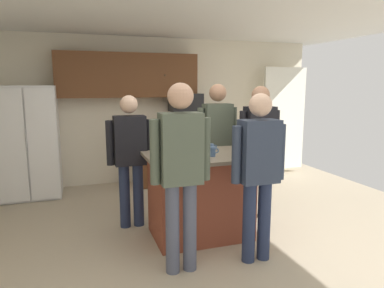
% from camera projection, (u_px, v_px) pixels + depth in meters
% --- Properties ---
extents(floor, '(7.04, 7.04, 0.00)m').
position_uv_depth(floor, '(201.00, 240.00, 3.99)').
color(floor, '#B7A88E').
rests_on(floor, ground).
extents(ceiling, '(7.04, 7.04, 0.00)m').
position_uv_depth(ceiling, '(202.00, 2.00, 3.55)').
color(ceiling, white).
extents(back_wall, '(6.40, 0.10, 2.60)m').
position_uv_depth(back_wall, '(150.00, 110.00, 6.39)').
color(back_wall, beige).
rests_on(back_wall, ground).
extents(french_door_window_panel, '(0.90, 0.06, 2.00)m').
position_uv_depth(french_door_window_panel, '(284.00, 119.00, 6.86)').
color(french_door_window_panel, white).
rests_on(french_door_window_panel, ground).
extents(cabinet_run_upper, '(2.40, 0.38, 0.75)m').
position_uv_depth(cabinet_run_upper, '(128.00, 75.00, 5.97)').
color(cabinet_run_upper, brown).
extents(cabinet_run_lower, '(1.80, 0.63, 0.90)m').
position_uv_depth(cabinet_run_lower, '(186.00, 157.00, 6.42)').
color(cabinet_run_lower, brown).
rests_on(cabinet_run_lower, ground).
extents(refrigerator, '(0.86, 0.76, 1.76)m').
position_uv_depth(refrigerator, '(30.00, 142.00, 5.44)').
color(refrigerator, white).
rests_on(refrigerator, ground).
extents(microwave_over_range, '(0.56, 0.40, 0.32)m').
position_uv_depth(microwave_over_range, '(186.00, 102.00, 6.27)').
color(microwave_over_range, black).
extents(kitchen_island, '(1.23, 0.88, 0.97)m').
position_uv_depth(kitchen_island, '(200.00, 195.00, 4.06)').
color(kitchen_island, brown).
rests_on(kitchen_island, ground).
extents(person_guest_right, '(0.57, 0.22, 1.69)m').
position_uv_depth(person_guest_right, '(258.00, 167.00, 3.39)').
color(person_guest_right, '#232D4C').
rests_on(person_guest_right, ground).
extents(person_host_foreground, '(0.57, 0.23, 1.75)m').
position_uv_depth(person_host_foreground, '(259.00, 143.00, 4.51)').
color(person_host_foreground, '#383842').
rests_on(person_host_foreground, ground).
extents(person_guest_by_door, '(0.57, 0.23, 1.78)m').
position_uv_depth(person_guest_by_door, '(217.00, 139.00, 4.76)').
color(person_guest_by_door, '#4C5166').
rests_on(person_guest_by_door, ground).
extents(person_elder_center, '(0.57, 0.22, 1.64)m').
position_uv_depth(person_elder_center, '(130.00, 153.00, 4.25)').
color(person_elder_center, '#232D4C').
rests_on(person_elder_center, ground).
extents(person_guest_left, '(0.57, 0.24, 1.78)m').
position_uv_depth(person_guest_left, '(181.00, 165.00, 3.17)').
color(person_guest_left, '#4C5166').
rests_on(person_guest_left, ground).
extents(glass_short_whisky, '(0.06, 0.06, 0.14)m').
position_uv_depth(glass_short_whisky, '(241.00, 148.00, 3.98)').
color(glass_short_whisky, black).
rests_on(glass_short_whisky, kitchen_island).
extents(glass_stout_tall, '(0.07, 0.07, 0.15)m').
position_uv_depth(glass_stout_tall, '(163.00, 146.00, 4.09)').
color(glass_stout_tall, black).
rests_on(glass_stout_tall, kitchen_island).
extents(mug_ceramic_white, '(0.12, 0.08, 0.09)m').
position_uv_depth(mug_ceramic_white, '(211.00, 148.00, 4.16)').
color(mug_ceramic_white, '#4C6B99').
rests_on(mug_ceramic_white, kitchen_island).
extents(glass_dark_ale, '(0.07, 0.07, 0.13)m').
position_uv_depth(glass_dark_ale, '(188.00, 148.00, 4.00)').
color(glass_dark_ale, black).
rests_on(glass_dark_ale, kitchen_island).
extents(mug_blue_stoneware, '(0.12, 0.08, 0.11)m').
position_uv_depth(mug_blue_stoneware, '(212.00, 151.00, 3.88)').
color(mug_blue_stoneware, '#4C6B99').
rests_on(mug_blue_stoneware, kitchen_island).
extents(glass_pilsner, '(0.07, 0.07, 0.12)m').
position_uv_depth(glass_pilsner, '(163.00, 152.00, 3.80)').
color(glass_pilsner, black).
rests_on(glass_pilsner, kitchen_island).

